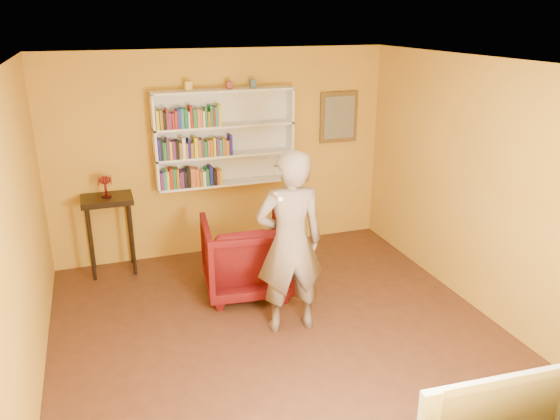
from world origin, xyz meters
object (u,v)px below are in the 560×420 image
object	(u,v)px
console_table	(108,210)
ruby_lustre	(105,182)
armchair	(246,256)
television	(489,409)
bookshelf	(224,137)
person	(290,243)

from	to	relation	value
console_table	ruby_lustre	xyz separation A→B (m)	(0.00, -0.00, 0.36)
console_table	ruby_lustre	world-z (taller)	ruby_lustre
console_table	armchair	size ratio (longest dim) A/B	1.01
television	ruby_lustre	bearing A→B (deg)	117.82
bookshelf	person	world-z (taller)	bookshelf
person	television	xyz separation A→B (m)	(0.37, -2.53, -0.12)
bookshelf	television	size ratio (longest dim) A/B	1.67
console_table	person	xyz separation A→B (m)	(1.66, -1.97, 0.13)
bookshelf	console_table	size ratio (longest dim) A/B	1.81
bookshelf	person	bearing A→B (deg)	-86.15
person	bookshelf	bearing A→B (deg)	-81.88
console_table	person	size ratio (longest dim) A/B	0.52
bookshelf	console_table	bearing A→B (deg)	-174.01
television	bookshelf	bearing A→B (deg)	99.78
television	console_table	bearing A→B (deg)	117.82
armchair	person	bearing A→B (deg)	109.03
bookshelf	armchair	xyz separation A→B (m)	(-0.07, -1.21, -1.15)
ruby_lustre	armchair	world-z (taller)	ruby_lustre
console_table	television	world-z (taller)	television
bookshelf	television	bearing A→B (deg)	-83.76
armchair	person	xyz separation A→B (m)	(0.21, -0.92, 0.51)
bookshelf	person	distance (m)	2.23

